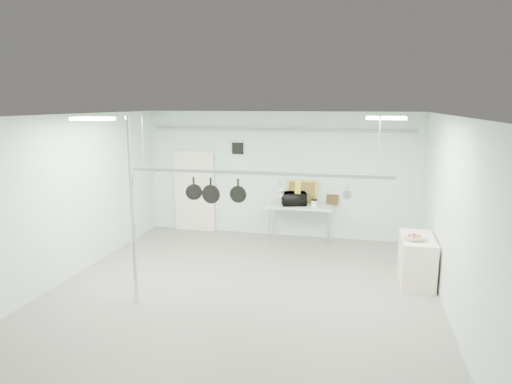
% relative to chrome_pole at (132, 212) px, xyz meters
% --- Properties ---
extents(floor, '(8.00, 8.00, 0.00)m').
position_rel_chrome_pole_xyz_m(floor, '(1.70, 0.60, -1.60)').
color(floor, gray).
rests_on(floor, ground).
extents(ceiling, '(7.00, 8.00, 0.02)m').
position_rel_chrome_pole_xyz_m(ceiling, '(1.70, 0.60, 1.59)').
color(ceiling, silver).
rests_on(ceiling, back_wall).
extents(back_wall, '(7.00, 0.02, 3.20)m').
position_rel_chrome_pole_xyz_m(back_wall, '(1.70, 4.59, 0.00)').
color(back_wall, '#AFD2C8').
rests_on(back_wall, floor).
extents(right_wall, '(0.02, 8.00, 3.20)m').
position_rel_chrome_pole_xyz_m(right_wall, '(5.19, 0.60, 0.00)').
color(right_wall, '#AFD2C8').
rests_on(right_wall, floor).
extents(door, '(1.10, 0.10, 2.20)m').
position_rel_chrome_pole_xyz_m(door, '(-0.60, 4.54, -0.55)').
color(door, silver).
rests_on(door, floor).
extents(wall_vent, '(0.30, 0.04, 0.30)m').
position_rel_chrome_pole_xyz_m(wall_vent, '(0.60, 4.57, 0.65)').
color(wall_vent, black).
rests_on(wall_vent, back_wall).
extents(conduit_pipe, '(6.60, 0.07, 0.07)m').
position_rel_chrome_pole_xyz_m(conduit_pipe, '(1.70, 4.50, 1.15)').
color(conduit_pipe, gray).
rests_on(conduit_pipe, back_wall).
extents(chrome_pole, '(0.08, 0.08, 3.20)m').
position_rel_chrome_pole_xyz_m(chrome_pole, '(0.00, 0.00, 0.00)').
color(chrome_pole, silver).
rests_on(chrome_pole, floor).
extents(prep_table, '(1.60, 0.70, 0.91)m').
position_rel_chrome_pole_xyz_m(prep_table, '(2.30, 4.20, -0.77)').
color(prep_table, '#B2D2C1').
rests_on(prep_table, floor).
extents(side_cabinet, '(0.60, 1.20, 0.90)m').
position_rel_chrome_pole_xyz_m(side_cabinet, '(4.85, 2.00, -1.15)').
color(side_cabinet, silver).
rests_on(side_cabinet, floor).
extents(pot_rack, '(4.80, 0.06, 1.00)m').
position_rel_chrome_pole_xyz_m(pot_rack, '(1.90, 0.90, 0.63)').
color(pot_rack, '#B7B7BC').
rests_on(pot_rack, ceiling).
extents(light_panel_left, '(0.65, 0.30, 0.05)m').
position_rel_chrome_pole_xyz_m(light_panel_left, '(-0.50, -0.20, 1.56)').
color(light_panel_left, white).
rests_on(light_panel_left, ceiling).
extents(light_panel_right, '(0.65, 0.30, 0.05)m').
position_rel_chrome_pole_xyz_m(light_panel_right, '(4.10, 1.20, 1.56)').
color(light_panel_right, white).
rests_on(light_panel_right, ceiling).
extents(microwave, '(0.68, 0.55, 0.32)m').
position_rel_chrome_pole_xyz_m(microwave, '(2.15, 4.19, -0.53)').
color(microwave, black).
rests_on(microwave, prep_table).
extents(coffee_canister, '(0.17, 0.17, 0.18)m').
position_rel_chrome_pole_xyz_m(coffee_canister, '(2.66, 4.03, -0.61)').
color(coffee_canister, silver).
rests_on(coffee_canister, prep_table).
extents(painting_large, '(0.79, 0.19, 0.58)m').
position_rel_chrome_pole_xyz_m(painting_large, '(2.29, 4.50, -0.41)').
color(painting_large, gold).
rests_on(painting_large, prep_table).
extents(painting_small, '(0.31, 0.11, 0.25)m').
position_rel_chrome_pole_xyz_m(painting_small, '(3.07, 4.50, -0.57)').
color(painting_small, '#352512').
rests_on(painting_small, prep_table).
extents(fruit_bowl, '(0.48, 0.48, 0.10)m').
position_rel_chrome_pole_xyz_m(fruit_bowl, '(4.76, 1.79, -0.65)').
color(fruit_bowl, silver).
rests_on(fruit_bowl, side_cabinet).
extents(skillet_left, '(0.30, 0.16, 0.40)m').
position_rel_chrome_pole_xyz_m(skillet_left, '(0.77, 0.90, 0.28)').
color(skillet_left, black).
rests_on(skillet_left, pot_rack).
extents(skillet_mid, '(0.35, 0.08, 0.47)m').
position_rel_chrome_pole_xyz_m(skillet_mid, '(1.10, 0.90, 0.25)').
color(skillet_mid, black).
rests_on(skillet_mid, pot_rack).
extents(skillet_right, '(0.31, 0.07, 0.42)m').
position_rel_chrome_pole_xyz_m(skillet_right, '(1.61, 0.90, 0.28)').
color(skillet_right, black).
rests_on(skillet_right, pot_rack).
extents(whisk, '(0.15, 0.15, 0.30)m').
position_rel_chrome_pole_xyz_m(whisk, '(2.36, 0.90, 0.33)').
color(whisk, '#B7B6BB').
rests_on(whisk, pot_rack).
extents(grater, '(0.10, 0.06, 0.23)m').
position_rel_chrome_pole_xyz_m(grater, '(2.68, 0.90, 0.37)').
color(grater, gold).
rests_on(grater, pot_rack).
extents(saucepan, '(0.18, 0.14, 0.29)m').
position_rel_chrome_pole_xyz_m(saucepan, '(3.53, 0.90, 0.34)').
color(saucepan, silver).
rests_on(saucepan, pot_rack).
extents(fruit_cluster, '(0.24, 0.24, 0.09)m').
position_rel_chrome_pole_xyz_m(fruit_cluster, '(4.76, 1.79, -0.61)').
color(fruit_cluster, '#A8200F').
rests_on(fruit_cluster, fruit_bowl).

